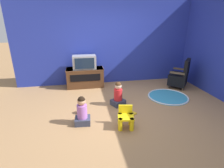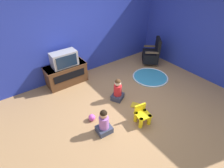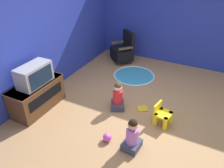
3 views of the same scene
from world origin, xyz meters
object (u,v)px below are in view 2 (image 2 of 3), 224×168
(child_watching_center, at_px, (118,91))
(toy_ball, at_px, (92,117))
(child_watching_left, at_px, (104,123))
(book, at_px, (135,105))
(television, at_px, (64,59))
(tv_cabinet, at_px, (66,74))
(black_armchair, at_px, (152,54))
(yellow_kid_chair, at_px, (142,116))

(child_watching_center, height_order, toy_ball, child_watching_center)
(child_watching_left, xyz_separation_m, book, (1.11, 0.21, -0.25))
(child_watching_center, bearing_deg, television, 90.08)
(tv_cabinet, bearing_deg, book, -64.35)
(tv_cabinet, distance_m, book, 2.23)
(television, distance_m, black_armchair, 3.04)
(yellow_kid_chair, xyz_separation_m, book, (0.26, 0.48, -0.17))
(black_armchair, bearing_deg, tv_cabinet, -61.36)
(tv_cabinet, xyz_separation_m, yellow_kid_chair, (0.70, -2.47, -0.13))
(television, height_order, book, television)
(tv_cabinet, height_order, black_armchair, black_armchair)
(book, bearing_deg, child_watching_center, -10.39)
(book, bearing_deg, yellow_kid_chair, 119.80)
(black_armchair, bearing_deg, toy_ball, -29.64)
(book, bearing_deg, toy_ball, 46.10)
(yellow_kid_chair, distance_m, toy_ball, 1.15)
(yellow_kid_chair, bearing_deg, television, 116.40)
(black_armchair, bearing_deg, television, -60.57)
(tv_cabinet, height_order, child_watching_left, child_watching_left)
(yellow_kid_chair, height_order, child_watching_center, child_watching_center)
(child_watching_left, bearing_deg, tv_cabinet, 90.07)
(yellow_kid_chair, bearing_deg, tv_cabinet, 116.14)
(television, relative_size, yellow_kid_chair, 1.65)
(toy_ball, height_order, book, toy_ball)
(tv_cabinet, xyz_separation_m, child_watching_left, (-0.15, -2.20, -0.05))
(tv_cabinet, bearing_deg, child_watching_left, -93.94)
(tv_cabinet, xyz_separation_m, toy_ball, (-0.19, -1.75, -0.23))
(tv_cabinet, xyz_separation_m, black_armchair, (2.95, -0.62, 0.04))
(toy_ball, distance_m, book, 1.17)
(yellow_kid_chair, relative_size, child_watching_center, 0.69)
(yellow_kid_chair, bearing_deg, book, 72.32)
(tv_cabinet, bearing_deg, toy_ball, -96.19)
(television, xyz_separation_m, book, (0.96, -1.95, -0.80))
(tv_cabinet, xyz_separation_m, child_watching_center, (0.76, -1.49, -0.05))
(black_armchair, height_order, child_watching_center, black_armchair)
(television, relative_size, book, 2.50)
(child_watching_left, relative_size, toy_ball, 3.92)
(television, relative_size, child_watching_left, 1.15)
(tv_cabinet, bearing_deg, television, -90.00)
(tv_cabinet, distance_m, black_armchair, 3.01)
(television, distance_m, child_watching_left, 2.23)
(child_watching_left, bearing_deg, toy_ball, 98.98)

